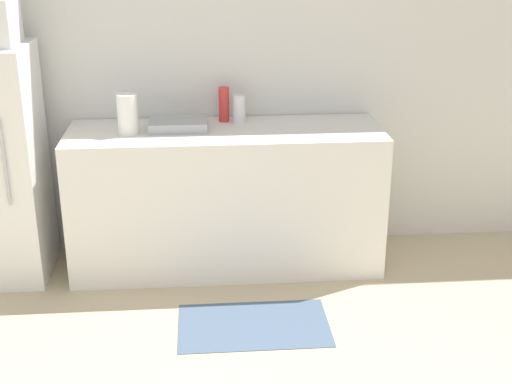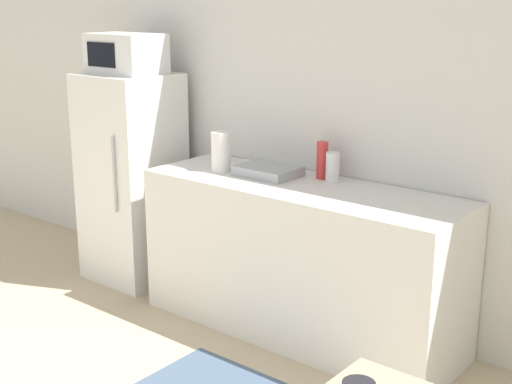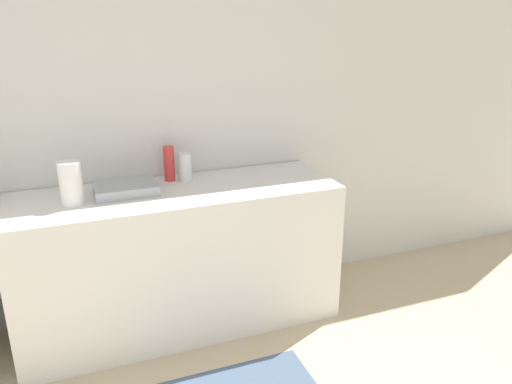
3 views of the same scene
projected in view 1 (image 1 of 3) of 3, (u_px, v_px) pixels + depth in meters
name	position (u px, v px, depth m)	size (l,w,h in m)	color
wall_back	(182.00, 62.00, 4.70)	(8.00, 0.06, 2.60)	silver
counter	(226.00, 198.00, 4.68)	(2.01, 0.66, 0.94)	silver
sink_basin	(178.00, 124.00, 4.53)	(0.37, 0.28, 0.06)	#9EA3A8
bottle_tall	(224.00, 104.00, 4.67)	(0.07, 0.07, 0.23)	red
bottle_short	(239.00, 109.00, 4.65)	(0.08, 0.08, 0.18)	silver
paper_towel_roll	(127.00, 114.00, 4.39)	(0.13, 0.13, 0.25)	white
kitchen_rug	(254.00, 325.00, 4.10)	(0.87, 0.52, 0.01)	slate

